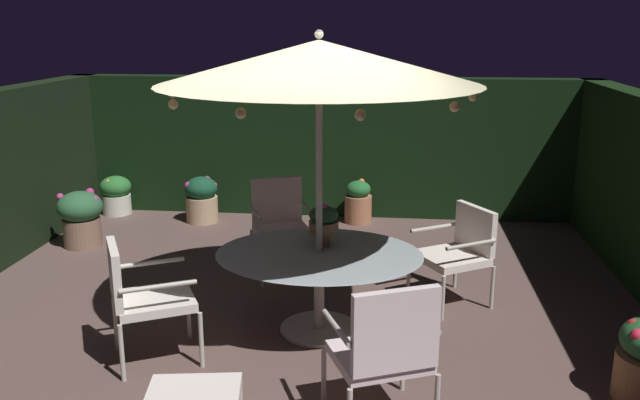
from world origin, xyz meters
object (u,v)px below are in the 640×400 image
patio_chair_east (460,248)px  potted_plant_back_center (116,194)px  potted_plant_left_far (358,202)px  potted_plant_back_left (202,199)px  patio_chair_southeast (280,220)px  patio_chair_northeast (386,347)px  patio_chair_north (141,293)px  centerpiece_planter (324,221)px  patio_umbrella (319,63)px  potted_plant_left_near (81,216)px  patio_dining_table (319,267)px

patio_chair_east → potted_plant_back_center: 5.09m
potted_plant_left_far → potted_plant_back_left: bearing=-174.9°
patio_chair_east → patio_chair_southeast: 1.89m
patio_chair_northeast → patio_chair_north: bearing=160.1°
potted_plant_left_far → potted_plant_back_center: bearing=179.1°
centerpiece_planter → patio_chair_southeast: (-0.58, 1.17, -0.36)m
patio_umbrella → potted_plant_back_left: 4.08m
patio_chair_east → potted_plant_left_far: bearing=113.5°
potted_plant_back_center → potted_plant_left_far: bearing=-0.9°
potted_plant_left_near → patio_dining_table: bearing=-32.4°
patio_dining_table → patio_chair_northeast: (0.58, -1.35, -0.01)m
potted_plant_left_near → patio_umbrella: bearing=-32.4°
patio_chair_east → potted_plant_left_near: bearing=164.8°
potted_plant_left_far → patio_chair_southeast: bearing=-110.9°
patio_chair_north → potted_plant_left_far: size_ratio=1.73×
patio_umbrella → patio_chair_northeast: patio_umbrella is taller
potted_plant_back_center → potted_plant_left_far: potted_plant_left_far is taller
patio_umbrella → centerpiece_planter: patio_umbrella is taller
patio_dining_table → patio_chair_east: size_ratio=1.91×
patio_umbrella → patio_chair_southeast: bearing=112.4°
patio_chair_east → patio_chair_southeast: (-1.79, 0.58, 0.04)m
patio_chair_southeast → potted_plant_back_left: (-1.34, 1.70, -0.26)m
centerpiece_planter → potted_plant_back_left: size_ratio=0.62×
patio_chair_northeast → patio_dining_table: bearing=113.2°
patio_umbrella → patio_chair_east: patio_umbrella is taller
patio_umbrella → patio_chair_northeast: size_ratio=2.51×
patio_chair_north → potted_plant_left_far: 4.17m
patio_chair_northeast → patio_chair_southeast: 2.93m
centerpiece_planter → patio_chair_southeast: 1.35m
potted_plant_left_far → patio_dining_table: bearing=-92.9°
patio_chair_north → potted_plant_left_far: bearing=69.5°
potted_plant_back_center → potted_plant_left_far: size_ratio=0.94×
potted_plant_left_far → patio_umbrella: bearing=-92.9°
potted_plant_back_center → patio_chair_northeast: bearing=-51.0°
patio_umbrella → potted_plant_left_far: size_ratio=4.55×
potted_plant_back_left → potted_plant_left_far: potted_plant_back_left is taller
patio_chair_southeast → potted_plant_back_center: patio_chair_southeast is taller
patio_chair_north → potted_plant_left_near: 3.12m
patio_dining_table → potted_plant_left_near: 3.59m
patio_dining_table → potted_plant_back_left: size_ratio=2.87×
patio_chair_east → potted_plant_back_left: patio_chair_east is taller
patio_chair_east → patio_chair_southeast: patio_chair_southeast is taller
patio_chair_northeast → potted_plant_left_near: patio_chair_northeast is taller
patio_chair_northeast → potted_plant_back_left: bearing=119.4°
centerpiece_planter → patio_chair_southeast: centerpiece_planter is taller
patio_umbrella → patio_chair_east: 2.26m
patio_dining_table → potted_plant_back_left: (-1.90, 3.04, -0.26)m
patio_dining_table → potted_plant_left_near: (-3.03, 1.92, -0.22)m
potted_plant_back_left → potted_plant_back_center: (-1.28, 0.24, -0.03)m
potted_plant_back_center → patio_chair_north: bearing=-64.6°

